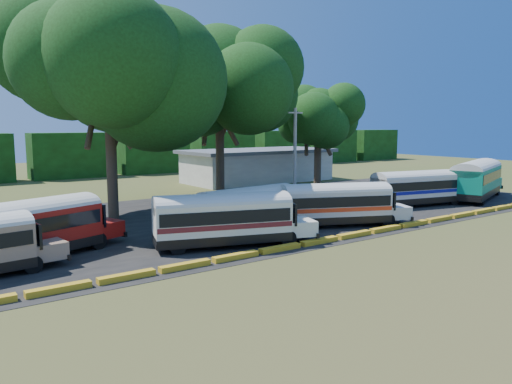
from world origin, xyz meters
TOP-DOWN VIEW (x-y plane):
  - ground at (0.00, 0.00)m, footprint 160.00×160.00m
  - asphalt_strip at (1.00, 12.00)m, footprint 64.00×24.00m
  - curb at (-0.00, 1.00)m, footprint 53.70×0.45m
  - terminal_building at (18.00, 30.00)m, footprint 19.00×9.00m
  - treeline_backdrop at (0.00, 48.00)m, footprint 130.00×4.00m
  - bus_red at (-13.38, 7.16)m, footprint 10.02×5.52m
  - bus_cream_west at (-3.43, 3.64)m, footprint 9.85×5.23m
  - bus_cream_east at (0.36, 6.56)m, footprint 9.12×3.15m
  - bus_white_red at (6.12, 4.11)m, footprint 9.41×5.74m
  - bus_white_blue at (17.90, 6.36)m, footprint 9.71×4.33m
  - bus_teal at (25.85, 5.43)m, footprint 11.56×6.35m
  - tree_west at (-5.61, 16.19)m, footprint 13.56×13.56m
  - tree_center at (6.16, 19.82)m, footprint 12.79×12.79m
  - tree_east at (20.06, 21.31)m, footprint 7.65×7.65m
  - utility_pole at (10.12, 13.55)m, footprint 1.60×0.30m

SIDE VIEW (x-z plane):
  - ground at x=0.00m, z-range 0.00..0.00m
  - asphalt_strip at x=1.00m, z-range 0.00..0.02m
  - curb at x=0.00m, z-range 0.00..0.30m
  - bus_cream_east at x=0.36m, z-range 0.19..3.13m
  - bus_white_red at x=6.12m, z-range 0.20..3.25m
  - bus_white_blue at x=17.90m, z-range 0.20..3.31m
  - bus_cream_west at x=-3.43m, z-range 0.21..3.36m
  - bus_red at x=-13.38m, z-range 0.24..3.45m
  - terminal_building at x=18.00m, z-range 0.03..4.03m
  - bus_teal at x=25.85m, z-range 0.27..3.98m
  - treeline_backdrop at x=0.00m, z-range 0.00..6.00m
  - utility_pole at x=10.12m, z-range 0.11..8.65m
  - tree_east at x=20.06m, z-range 2.69..13.83m
  - tree_center at x=6.16m, z-range 3.38..19.58m
  - tree_west at x=-5.61m, z-range 3.41..20.23m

